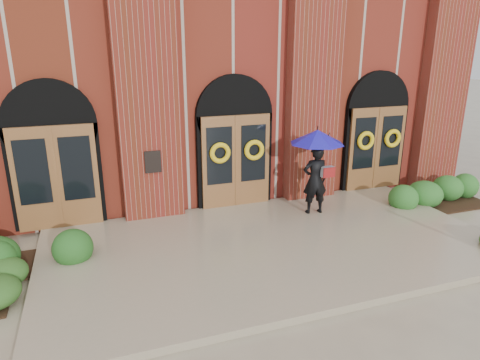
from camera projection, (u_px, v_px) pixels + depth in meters
name	position (u px, v px, depth m)	size (l,w,h in m)	color
ground	(276.00, 252.00, 9.53)	(90.00, 90.00, 0.00)	tan
landing	(273.00, 246.00, 9.65)	(10.00, 5.30, 0.15)	gray
church_building	(184.00, 69.00, 16.36)	(16.20, 12.53, 7.00)	maroon
man_with_umbrella	(316.00, 156.00, 10.90)	(1.54, 1.54, 2.23)	black
hedge_wall_left	(23.00, 250.00, 8.83)	(2.85, 1.14, 0.73)	#20501A
hedge_wall_right	(439.00, 194.00, 12.16)	(2.72, 1.09, 0.70)	#275D20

